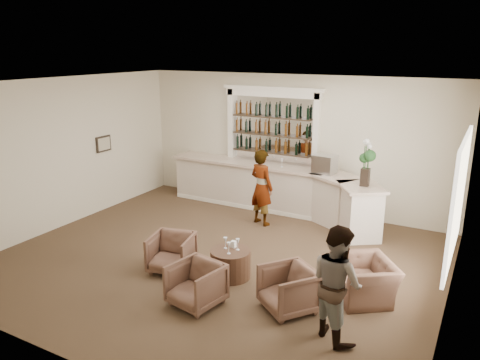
% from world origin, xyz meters
% --- Properties ---
extents(ground, '(8.00, 8.00, 0.00)m').
position_xyz_m(ground, '(0.00, 0.00, 0.00)').
color(ground, brown).
rests_on(ground, ground).
extents(room_shell, '(8.04, 7.02, 3.32)m').
position_xyz_m(room_shell, '(0.16, 0.71, 2.34)').
color(room_shell, beige).
rests_on(room_shell, ground).
extents(bar_counter, '(5.72, 1.80, 1.14)m').
position_xyz_m(bar_counter, '(-0.16, 3.00, 0.57)').
color(bar_counter, silver).
rests_on(bar_counter, ground).
extents(back_bar_alcove, '(2.64, 0.25, 3.00)m').
position_xyz_m(back_bar_alcove, '(-0.50, 3.41, 2.03)').
color(back_bar_alcove, white).
rests_on(back_bar_alcove, ground).
extents(cocktail_table, '(0.71, 0.71, 0.50)m').
position_xyz_m(cocktail_table, '(0.56, -0.49, 0.25)').
color(cocktail_table, '#462B1E').
rests_on(cocktail_table, ground).
extents(sommelier, '(0.74, 0.61, 1.74)m').
position_xyz_m(sommelier, '(-0.12, 2.09, 0.87)').
color(sommelier, gray).
rests_on(sommelier, ground).
extents(guest, '(1.02, 0.98, 1.65)m').
position_xyz_m(guest, '(2.71, -1.33, 0.83)').
color(guest, gray).
rests_on(guest, ground).
extents(armchair_left, '(0.89, 0.91, 0.69)m').
position_xyz_m(armchair_left, '(-0.50, -0.79, 0.34)').
color(armchair_left, brown).
rests_on(armchair_left, ground).
extents(armchair_center, '(0.86, 0.88, 0.69)m').
position_xyz_m(armchair_center, '(0.55, -1.56, 0.34)').
color(armchair_center, brown).
rests_on(armchair_center, ground).
extents(armchair_right, '(1.06, 1.07, 0.70)m').
position_xyz_m(armchair_right, '(1.88, -1.02, 0.35)').
color(armchair_right, brown).
rests_on(armchair_right, ground).
extents(armchair_far, '(1.28, 1.31, 0.64)m').
position_xyz_m(armchair_far, '(2.80, -0.09, 0.32)').
color(armchair_far, brown).
rests_on(armchair_far, ground).
extents(espresso_machine, '(0.53, 0.46, 0.42)m').
position_xyz_m(espresso_machine, '(1.04, 2.98, 1.35)').
color(espresso_machine, '#BBBBC0').
rests_on(espresso_machine, bar_counter).
extents(flower_vase, '(0.26, 0.26, 0.99)m').
position_xyz_m(flower_vase, '(2.10, 2.41, 1.70)').
color(flower_vase, black).
rests_on(flower_vase, bar_counter).
extents(wine_glass_bar_left, '(0.07, 0.07, 0.21)m').
position_xyz_m(wine_glass_bar_left, '(-0.04, 3.03, 1.25)').
color(wine_glass_bar_left, white).
rests_on(wine_glass_bar_left, bar_counter).
extents(wine_glass_bar_right, '(0.07, 0.07, 0.21)m').
position_xyz_m(wine_glass_bar_right, '(-0.63, 3.09, 1.25)').
color(wine_glass_bar_right, white).
rests_on(wine_glass_bar_right, bar_counter).
extents(wine_glass_tbl_a, '(0.07, 0.07, 0.21)m').
position_xyz_m(wine_glass_tbl_a, '(0.44, -0.46, 0.60)').
color(wine_glass_tbl_a, white).
rests_on(wine_glass_tbl_a, cocktail_table).
extents(wine_glass_tbl_b, '(0.07, 0.07, 0.21)m').
position_xyz_m(wine_glass_tbl_b, '(0.66, -0.41, 0.60)').
color(wine_glass_tbl_b, white).
rests_on(wine_glass_tbl_b, cocktail_table).
extents(wine_glass_tbl_c, '(0.07, 0.07, 0.21)m').
position_xyz_m(wine_glass_tbl_c, '(0.60, -0.62, 0.60)').
color(wine_glass_tbl_c, white).
rests_on(wine_glass_tbl_c, cocktail_table).
extents(napkin_holder, '(0.08, 0.08, 0.12)m').
position_xyz_m(napkin_holder, '(0.54, -0.35, 0.56)').
color(napkin_holder, white).
rests_on(napkin_holder, cocktail_table).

